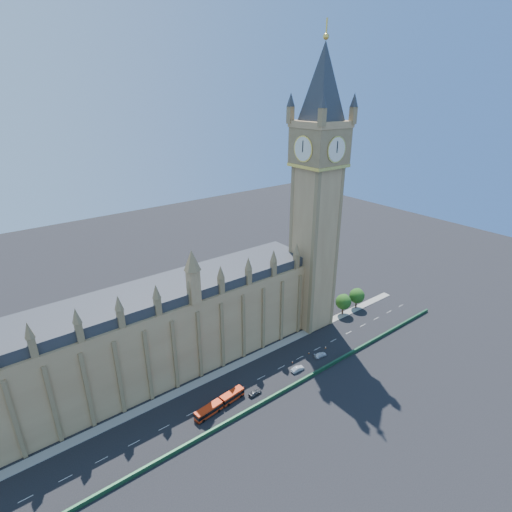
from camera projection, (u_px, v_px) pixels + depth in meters
ground at (251, 383)px, 118.71m from camera, size 400.00×400.00×0.00m
palace_westminster at (136, 339)px, 115.47m from camera, size 120.00×20.00×28.00m
elizabeth_tower at (318, 177)px, 129.43m from camera, size 20.59×20.59×105.00m
bridge_parapet at (270, 398)px, 111.88m from camera, size 160.00×0.60×1.20m
kerb_north at (233, 367)px, 125.64m from camera, size 160.00×3.00×0.16m
tree_east_near at (344, 301)px, 153.30m from camera, size 6.00×6.00×8.50m
tree_east_far at (357, 295)px, 157.80m from camera, size 6.00×6.00×8.50m
red_bus at (220, 404)px, 108.90m from camera, size 16.08×4.04×2.71m
car_grey at (255, 393)px, 113.85m from camera, size 4.14×1.78×1.39m
car_silver at (298, 369)px, 123.59m from camera, size 4.54×1.70×1.48m
car_white at (320, 355)px, 130.34m from camera, size 4.61×2.34×1.28m
cone_a at (292, 369)px, 124.33m from camera, size 0.48×0.48×0.64m
cone_b at (293, 362)px, 127.41m from camera, size 0.45×0.45×0.71m
cone_c at (326, 347)px, 134.63m from camera, size 0.59×0.59×0.73m
cone_d at (309, 353)px, 131.90m from camera, size 0.41×0.41×0.64m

